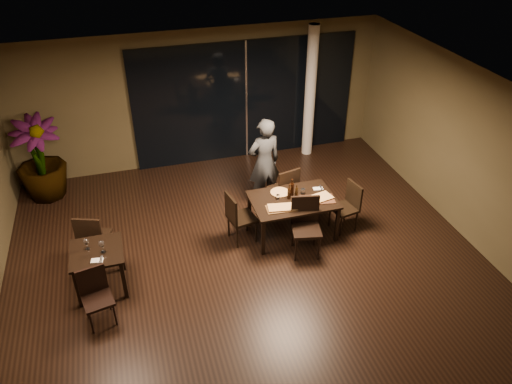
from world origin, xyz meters
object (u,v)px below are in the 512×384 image
object	(u,v)px
chair_main_far	(285,188)
chair_side_far	(93,236)
bottle_a	(289,192)
chair_side_near	(96,293)
chair_main_near	(306,223)
side_table	(98,257)
chair_main_left	(237,216)
diner	(264,162)
chair_main_right	(348,204)
potted_plant	(39,159)
main_table	(293,203)
bottle_c	(292,187)
bottle_b	(297,191)

from	to	relation	value
chair_main_far	chair_side_far	world-z (taller)	chair_main_far
chair_side_far	bottle_a	xyz separation A→B (m)	(3.41, -0.12, 0.34)
chair_side_near	chair_main_near	bearing A→B (deg)	-1.52
side_table	chair_main_far	xyz separation A→B (m)	(3.49, 1.16, -0.07)
chair_main_left	diner	bearing A→B (deg)	-47.86
side_table	chair_main_right	distance (m)	4.46
side_table	diner	size ratio (longest dim) A/B	0.44
chair_main_near	potted_plant	size ratio (longest dim) A/B	0.61
main_table	chair_main_right	bearing A→B (deg)	-6.10
side_table	chair_main_near	distance (m)	3.45
side_table	bottle_c	distance (m)	3.49
chair_main_right	bottle_b	distance (m)	1.04
chair_main_far	chair_main_left	xyz separation A→B (m)	(-1.10, -0.60, -0.01)
side_table	diner	distance (m)	3.61
bottle_b	chair_main_near	bearing A→B (deg)	-92.46
bottle_a	bottle_c	size ratio (longest dim) A/B	0.87
main_table	bottle_c	size ratio (longest dim) A/B	4.53
potted_plant	main_table	bearing A→B (deg)	-30.58
side_table	bottle_c	world-z (taller)	bottle_c
chair_main_far	bottle_b	xyz separation A→B (m)	(-0.02, -0.62, 0.32)
diner	bottle_a	size ratio (longest dim) A/B	6.35
chair_main_far	chair_main_right	distance (m)	1.23
chair_main_far	chair_main_near	xyz separation A→B (m)	(-0.04, -1.18, 0.03)
potted_plant	bottle_b	xyz separation A→B (m)	(4.47, -2.56, 0.02)
diner	bottle_a	distance (m)	1.10
chair_main_right	bottle_c	bearing A→B (deg)	-114.74
main_table	bottle_c	distance (m)	0.27
main_table	chair_side_far	bearing A→B (deg)	177.37
chair_main_right	bottle_b	size ratio (longest dim) A/B	3.65
chair_main_left	chair_main_near	bearing A→B (deg)	-128.96
chair_main_right	bottle_a	distance (m)	1.18
main_table	chair_main_left	xyz separation A→B (m)	(-1.01, 0.06, -0.13)
chair_main_far	chair_main_near	bearing A→B (deg)	73.98
chair_main_right	main_table	bearing A→B (deg)	-107.53
chair_side_near	bottle_c	size ratio (longest dim) A/B	2.73
chair_main_left	potted_plant	bearing A→B (deg)	42.78
side_table	bottle_b	world-z (taller)	bottle_b
side_table	chair_main_near	xyz separation A→B (m)	(3.45, -0.01, -0.04)
main_table	bottle_b	world-z (taller)	bottle_b
main_table	chair_main_far	bearing A→B (deg)	82.32
chair_main_near	diner	world-z (taller)	diner
chair_main_near	diner	bearing A→B (deg)	110.06
chair_main_right	diner	world-z (taller)	diner
chair_main_far	bottle_c	bearing A→B (deg)	68.18
side_table	main_table	bearing A→B (deg)	8.37
chair_main_left	diner	distance (m)	1.40
side_table	bottle_a	xyz separation A→B (m)	(3.33, 0.54, 0.27)
chair_main_far	main_table	bearing A→B (deg)	68.30
chair_side_far	potted_plant	size ratio (longest dim) A/B	0.58
chair_side_far	diner	distance (m)	3.45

